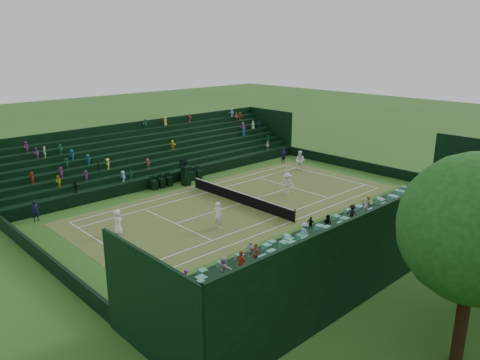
{
  "coord_description": "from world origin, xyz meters",
  "views": [
    {
      "loc": [
        26.07,
        -24.54,
        12.65
      ],
      "look_at": [
        0.0,
        0.0,
        2.0
      ],
      "focal_mm": 35.0,
      "sensor_mm": 36.0,
      "label": 1
    }
  ],
  "objects_px": {
    "player_near_east": "(218,215)",
    "player_far_west": "(300,161)",
    "player_far_east": "(287,183)",
    "player_near_west": "(118,222)",
    "umpire_chair": "(186,173)",
    "tennis_net": "(240,197)"
  },
  "relations": [
    {
      "from": "umpire_chair",
      "to": "player_near_east",
      "type": "relative_size",
      "value": 1.4
    },
    {
      "from": "umpire_chair",
      "to": "player_near_east",
      "type": "distance_m",
      "value": 10.75
    },
    {
      "from": "tennis_net",
      "to": "player_near_east",
      "type": "distance_m",
      "value": 5.35
    },
    {
      "from": "tennis_net",
      "to": "player_far_west",
      "type": "xyz_separation_m",
      "value": [
        -3.25,
        11.45,
        0.49
      ]
    },
    {
      "from": "player_far_west",
      "to": "player_far_east",
      "type": "xyz_separation_m",
      "value": [
        4.2,
        -6.82,
        -0.06
      ]
    },
    {
      "from": "tennis_net",
      "to": "umpire_chair",
      "type": "xyz_separation_m",
      "value": [
        -7.09,
        -0.12,
        0.62
      ]
    },
    {
      "from": "player_near_west",
      "to": "player_near_east",
      "type": "distance_m",
      "value": 6.88
    },
    {
      "from": "player_far_west",
      "to": "player_far_east",
      "type": "relative_size",
      "value": 1.06
    },
    {
      "from": "player_far_west",
      "to": "player_near_east",
      "type": "bearing_deg",
      "value": -84.7
    },
    {
      "from": "umpire_chair",
      "to": "player_near_west",
      "type": "bearing_deg",
      "value": -60.01
    },
    {
      "from": "umpire_chair",
      "to": "player_far_east",
      "type": "height_order",
      "value": "umpire_chair"
    },
    {
      "from": "player_near_east",
      "to": "player_near_west",
      "type": "bearing_deg",
      "value": 52.07
    },
    {
      "from": "player_near_west",
      "to": "tennis_net",
      "type": "bearing_deg",
      "value": -83.86
    },
    {
      "from": "player_near_east",
      "to": "player_far_west",
      "type": "bearing_deg",
      "value": -73.31
    },
    {
      "from": "player_near_west",
      "to": "player_far_east",
      "type": "bearing_deg",
      "value": -85.36
    },
    {
      "from": "tennis_net",
      "to": "player_far_east",
      "type": "relative_size",
      "value": 6.12
    },
    {
      "from": "tennis_net",
      "to": "player_far_west",
      "type": "distance_m",
      "value": 11.91
    },
    {
      "from": "player_far_east",
      "to": "player_near_west",
      "type": "bearing_deg",
      "value": -132.82
    },
    {
      "from": "player_far_west",
      "to": "player_far_east",
      "type": "height_order",
      "value": "player_far_west"
    },
    {
      "from": "player_near_east",
      "to": "tennis_net",
      "type": "bearing_deg",
      "value": -63.52
    },
    {
      "from": "umpire_chair",
      "to": "player_far_east",
      "type": "xyz_separation_m",
      "value": [
        8.04,
        4.75,
        -0.19
      ]
    },
    {
      "from": "tennis_net",
      "to": "player_far_west",
      "type": "relative_size",
      "value": 5.77
    }
  ]
}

